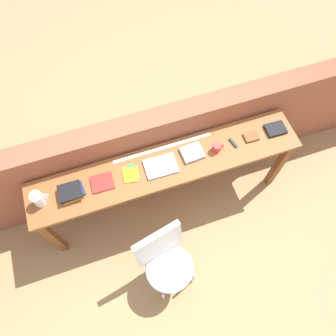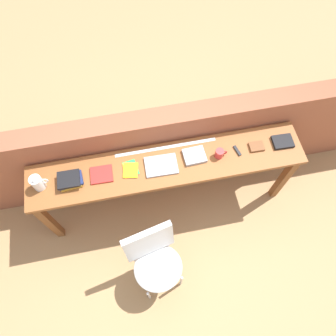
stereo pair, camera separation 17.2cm
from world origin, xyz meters
name	(u,v)px [view 2 (the right image)]	position (x,y,z in m)	size (l,w,h in m)	color
ground_plane	(172,225)	(0.00, 0.00, 0.00)	(40.00, 40.00, 0.00)	tan
brick_wall_back	(161,149)	(0.00, 0.64, 0.57)	(6.00, 0.20, 1.14)	#935138
sideboard	(167,171)	(0.00, 0.30, 0.74)	(2.50, 0.44, 0.88)	brown
chair_white_moulded	(155,259)	(-0.25, -0.43, 0.53)	(0.53, 0.54, 0.89)	silver
pitcher_white	(38,183)	(-1.11, 0.30, 0.96)	(0.14, 0.10, 0.18)	white
book_stack_leftmost	(70,180)	(-0.85, 0.29, 0.92)	(0.22, 0.17, 0.07)	gold
magazine_cycling	(102,174)	(-0.58, 0.31, 0.89)	(0.19, 0.17, 0.02)	red
pamphlet_pile_colourful	(130,169)	(-0.33, 0.31, 0.89)	(0.15, 0.19, 0.01)	#E5334C
book_open_centre	(161,165)	(-0.05, 0.29, 0.89)	(0.29, 0.20, 0.02)	#9E9EA3
book_grey_hardcover	(194,156)	(0.26, 0.33, 0.90)	(0.19, 0.17, 0.03)	#9E9EA3
mug	(220,153)	(0.48, 0.29, 0.92)	(0.11, 0.08, 0.09)	red
multitool_folded	(237,151)	(0.65, 0.31, 0.89)	(0.02, 0.11, 0.02)	black
leather_journal_brown	(257,147)	(0.84, 0.31, 0.89)	(0.13, 0.10, 0.02)	brown
book_repair_rightmost	(283,142)	(1.09, 0.31, 0.89)	(0.19, 0.14, 0.03)	black
ruler_metal_back_edge	(166,147)	(0.02, 0.47, 0.88)	(0.93, 0.03, 0.00)	silver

